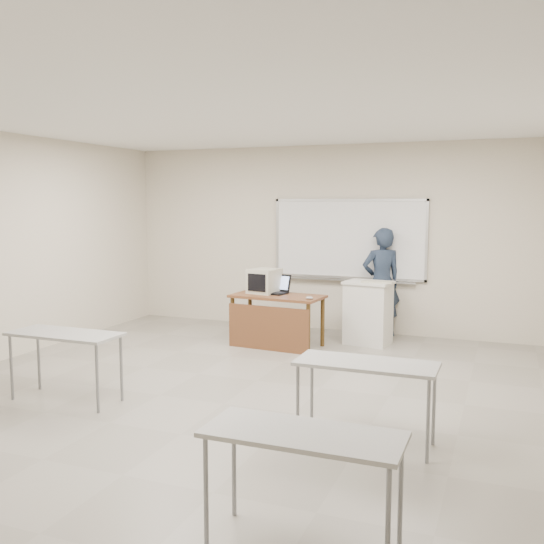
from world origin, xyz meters
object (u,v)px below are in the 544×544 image
at_px(mouse, 309,298).
at_px(podium, 368,313).
at_px(instructor_desk, 275,312).
at_px(keyboard, 377,282).
at_px(laptop, 275,289).
at_px(crt_monitor, 265,281).
at_px(whiteboard, 349,240).
at_px(presenter, 381,282).

bearing_deg(mouse, podium, 75.70).
relative_size(instructor_desk, keyboard, 2.96).
height_order(laptop, mouse, laptop).
bearing_deg(mouse, crt_monitor, -177.34).
xyz_separation_m(podium, crt_monitor, (-1.45, -0.47, 0.46)).
height_order(instructor_desk, podium, podium).
xyz_separation_m(whiteboard, laptop, (-0.80, -1.21, -0.67)).
distance_m(podium, presenter, 0.73).
height_order(mouse, keyboard, keyboard).
distance_m(instructor_desk, presenter, 1.86).
distance_m(crt_monitor, laptop, 0.19).
xyz_separation_m(podium, presenter, (0.07, 0.62, 0.38)).
distance_m(whiteboard, keyboard, 1.22).
bearing_deg(keyboard, whiteboard, 124.99).
bearing_deg(presenter, mouse, 32.36).
bearing_deg(instructor_desk, presenter, 51.19).
relative_size(instructor_desk, crt_monitor, 2.98).
relative_size(whiteboard, instructor_desk, 1.89).
height_order(whiteboard, mouse, whiteboard).
height_order(crt_monitor, keyboard, crt_monitor).
bearing_deg(instructor_desk, keyboard, 28.38).
xyz_separation_m(whiteboard, presenter, (0.57, -0.15, -0.63)).
xyz_separation_m(crt_monitor, keyboard, (1.60, 0.35, 0.02)).
distance_m(instructor_desk, laptop, 0.40).
xyz_separation_m(instructor_desk, crt_monitor, (-0.25, 0.24, 0.40)).
bearing_deg(mouse, keyboard, 65.16).
distance_m(laptop, presenter, 1.73).
bearing_deg(whiteboard, instructor_desk, -115.35).
relative_size(crt_monitor, laptop, 1.20).
bearing_deg(laptop, presenter, 50.48).
distance_m(laptop, mouse, 0.74).
bearing_deg(whiteboard, crt_monitor, -127.40).
bearing_deg(presenter, instructor_desk, 15.53).
xyz_separation_m(crt_monitor, mouse, (0.80, -0.33, -0.16)).
bearing_deg(mouse, presenter, 88.04).
distance_m(podium, crt_monitor, 1.59).
height_order(podium, presenter, presenter).
height_order(instructor_desk, laptop, laptop).
height_order(mouse, presenter, presenter).
xyz_separation_m(mouse, presenter, (0.72, 1.42, 0.08)).
bearing_deg(keyboard, presenter, 95.24).
distance_m(whiteboard, podium, 1.36).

